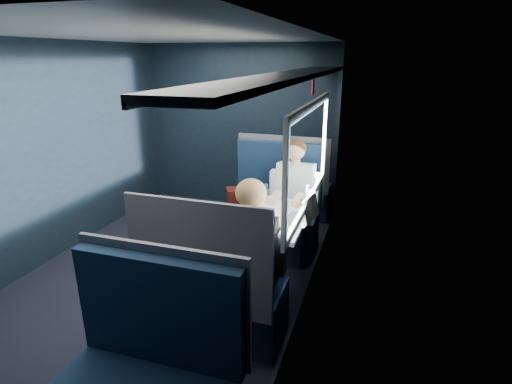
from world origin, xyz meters
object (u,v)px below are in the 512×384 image
(table, at_px, (270,223))
(laptop, at_px, (304,214))
(seat_bay_near, at_px, (273,211))
(man, at_px, (293,194))
(bottle_small, at_px, (307,199))
(woman, at_px, (253,251))
(seat_row_front, at_px, (292,188))
(cup, at_px, (304,200))
(seat_bay_far, at_px, (215,293))
(seat_row_back, at_px, (150,383))

(table, bearing_deg, laptop, -7.99)
(laptop, bearing_deg, seat_bay_near, 120.01)
(seat_bay_near, xyz_separation_m, man, (0.27, -0.17, 0.29))
(table, distance_m, bottle_small, 0.42)
(seat_bay_near, relative_size, woman, 0.95)
(seat_bay_near, relative_size, laptop, 3.62)
(seat_row_front, relative_size, bottle_small, 4.82)
(seat_row_front, bearing_deg, bottle_small, -72.87)
(seat_bay_near, relative_size, bottle_small, 5.23)
(woman, relative_size, cup, 16.52)
(seat_bay_far, xyz_separation_m, man, (0.25, 1.57, 0.30))
(seat_row_front, xyz_separation_m, man, (0.25, -1.10, 0.31))
(seat_row_front, bearing_deg, table, -84.20)
(seat_bay_near, distance_m, woman, 1.63)
(seat_row_front, height_order, laptop, seat_row_front)
(man, xyz_separation_m, woman, (0.00, -1.41, 0.01))
(seat_row_back, distance_m, laptop, 1.87)
(seat_bay_near, xyz_separation_m, cup, (0.45, -0.49, 0.35))
(seat_row_back, bearing_deg, laptop, 73.82)
(woman, xyz_separation_m, cup, (0.18, 1.09, 0.05))
(table, relative_size, bottle_small, 4.15)
(seat_row_front, height_order, cup, seat_row_front)
(seat_row_front, height_order, man, man)
(seat_row_front, distance_m, laptop, 1.95)
(table, xyz_separation_m, seat_row_back, (-0.18, -1.80, -0.25))
(bottle_small, bearing_deg, seat_row_back, -103.27)
(seat_bay_far, distance_m, seat_row_front, 2.67)
(seat_row_front, relative_size, seat_row_back, 1.00)
(cup, bearing_deg, laptop, -79.28)
(woman, bearing_deg, laptop, 68.70)
(seat_bay_near, distance_m, bottle_small, 0.91)
(seat_bay_far, xyz_separation_m, laptop, (0.51, 0.83, 0.39))
(bottle_small, bearing_deg, table, -141.26)
(woman, height_order, laptop, woman)
(seat_row_front, xyz_separation_m, cup, (0.43, -1.42, 0.37))
(seat_row_back, xyz_separation_m, woman, (0.25, 1.09, 0.32))
(seat_row_back, relative_size, cup, 14.50)
(seat_row_front, bearing_deg, laptop, -74.58)
(seat_bay_far, bearing_deg, cup, 71.19)
(laptop, distance_m, cup, 0.43)
(seat_row_back, bearing_deg, table, 84.20)
(seat_bay_near, height_order, man, man)
(seat_bay_far, bearing_deg, seat_row_front, 90.00)
(laptop, xyz_separation_m, bottle_small, (-0.03, 0.28, 0.04))
(seat_bay_near, height_order, seat_row_front, seat_bay_near)
(seat_bay_near, height_order, seat_bay_far, same)
(seat_bay_far, height_order, woman, woman)
(man, bearing_deg, bottle_small, -63.44)
(bottle_small, bearing_deg, cup, 110.45)
(seat_bay_near, bearing_deg, cup, -47.47)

